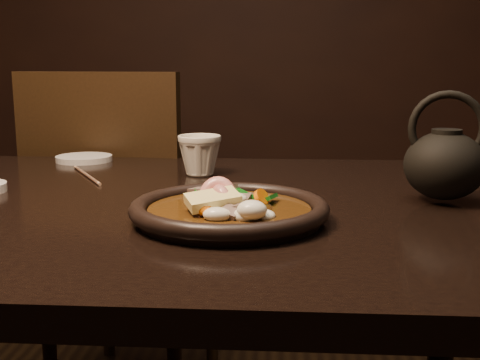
# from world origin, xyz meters

# --- Properties ---
(table) EXTENTS (1.60, 0.90, 0.75)m
(table) POSITION_xyz_m (0.00, 0.00, 0.67)
(table) COLOR black
(table) RESTS_ON floor
(chair) EXTENTS (0.52, 0.52, 0.95)m
(chair) POSITION_xyz_m (-0.10, 0.61, 0.52)
(chair) COLOR black
(chair) RESTS_ON floor
(plate) EXTENTS (0.29, 0.29, 0.03)m
(plate) POSITION_xyz_m (0.26, -0.13, 0.76)
(plate) COLOR black
(plate) RESTS_ON table
(stirfry) EXTENTS (0.14, 0.16, 0.07)m
(stirfry) POSITION_xyz_m (0.26, -0.14, 0.77)
(stirfry) COLOR #3A210A
(stirfry) RESTS_ON plate
(saucer_right) EXTENTS (0.13, 0.13, 0.01)m
(saucer_right) POSITION_xyz_m (-0.12, 0.39, 0.76)
(saucer_right) COLOR silver
(saucer_right) RESTS_ON table
(tea_cup) EXTENTS (0.09, 0.09, 0.09)m
(tea_cup) POSITION_xyz_m (0.17, 0.22, 0.79)
(tea_cup) COLOR white
(tea_cup) RESTS_ON table
(chopsticks) EXTENTS (0.11, 0.19, 0.01)m
(chopsticks) POSITION_xyz_m (-0.05, 0.20, 0.75)
(chopsticks) COLOR tan
(chopsticks) RESTS_ON table
(teapot) EXTENTS (0.16, 0.13, 0.18)m
(teapot) POSITION_xyz_m (0.61, 0.02, 0.82)
(teapot) COLOR black
(teapot) RESTS_ON table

